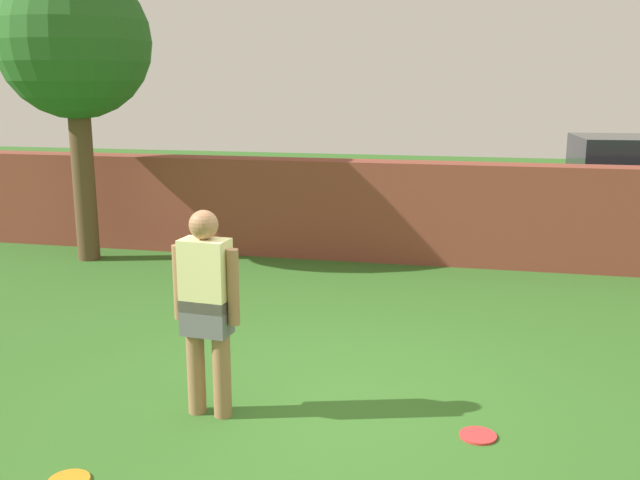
{
  "coord_description": "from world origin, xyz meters",
  "views": [
    {
      "loc": [
        1.07,
        -5.13,
        2.55
      ],
      "look_at": [
        -0.45,
        1.64,
        1.0
      ],
      "focal_mm": 40.1,
      "sensor_mm": 36.0,
      "label": 1
    }
  ],
  "objects_px": {
    "tree": "(74,45)",
    "person": "(206,304)",
    "frisbee_red": "(478,436)",
    "car": "(640,192)"
  },
  "relations": [
    {
      "from": "person",
      "to": "car",
      "type": "xyz_separation_m",
      "value": [
        4.4,
        6.91,
        -0.04
      ]
    },
    {
      "from": "person",
      "to": "car",
      "type": "bearing_deg",
      "value": -117.52
    },
    {
      "from": "tree",
      "to": "person",
      "type": "relative_size",
      "value": 2.55
    },
    {
      "from": "person",
      "to": "car",
      "type": "height_order",
      "value": "car"
    },
    {
      "from": "person",
      "to": "car",
      "type": "distance_m",
      "value": 8.2
    },
    {
      "from": "car",
      "to": "frisbee_red",
      "type": "relative_size",
      "value": 15.96
    },
    {
      "from": "tree",
      "to": "car",
      "type": "relative_size",
      "value": 0.96
    },
    {
      "from": "tree",
      "to": "person",
      "type": "bearing_deg",
      "value": -50.52
    },
    {
      "from": "person",
      "to": "tree",
      "type": "bearing_deg",
      "value": -45.55
    },
    {
      "from": "tree",
      "to": "frisbee_red",
      "type": "xyz_separation_m",
      "value": [
        5.6,
        -4.23,
        -3.02
      ]
    }
  ]
}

